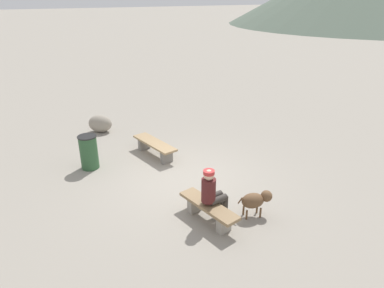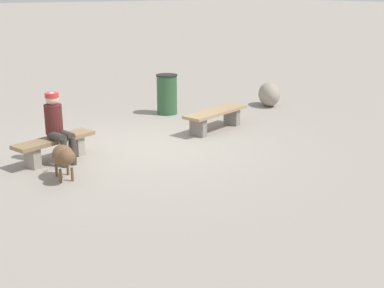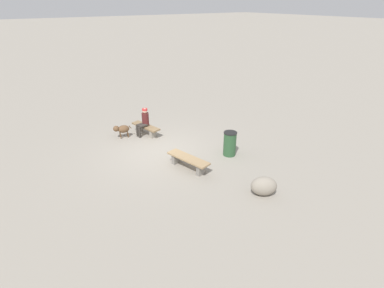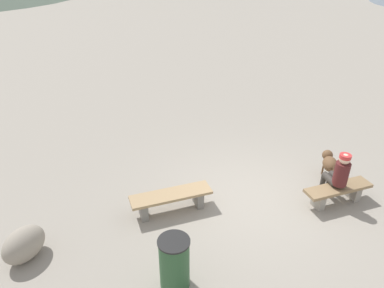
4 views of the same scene
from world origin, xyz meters
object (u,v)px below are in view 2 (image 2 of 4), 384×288
Objects in this scene: dog at (64,156)px; boulder at (269,94)px; bench_right at (55,145)px; bench_left at (216,116)px; trash_bin at (167,94)px; seated_person at (57,123)px.

boulder is (-6.52, -1.93, -0.09)m from dog.
bench_left is at bearing 164.71° from bench_right.
trash_bin is 2.76m from boulder.
trash_bin reaches higher than boulder.
bench_left is at bearing 21.25° from boulder.
trash_bin is at bearing -160.81° from seated_person.
bench_right is 6.32m from boulder.
bench_right is (3.59, -0.12, -0.01)m from bench_left.
boulder is (-6.25, -0.92, 0.01)m from bench_right.
bench_left is 1.84× the size of trash_bin.
boulder is at bearing -179.14° from seated_person.
bench_left is 3.59m from bench_right.
boulder is (-2.61, 0.87, -0.18)m from trash_bin.
bench_right is 1.28× the size of seated_person.
dog is 4.81m from trash_bin.
bench_right is at bearing -79.54° from seated_person.
dog is (0.27, 1.02, 0.11)m from bench_right.
seated_person reaches higher than bench_right.
seated_person is at bearing 95.33° from bench_right.
trash_bin is at bearing -104.81° from bench_left.
dog is at bearing 16.51° from boulder.
seated_person is 1.28× the size of trash_bin.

